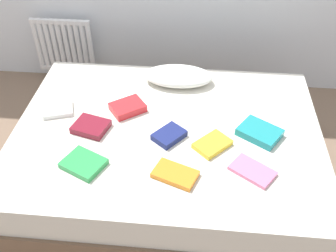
# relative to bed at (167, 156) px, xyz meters

# --- Properties ---
(ground_plane) EXTENTS (8.00, 8.00, 0.00)m
(ground_plane) POSITION_rel_bed_xyz_m (0.00, 0.00, -0.25)
(ground_plane) COLOR #7F6651
(bed) EXTENTS (2.00, 1.50, 0.50)m
(bed) POSITION_rel_bed_xyz_m (0.00, 0.00, 0.00)
(bed) COLOR brown
(bed) RESTS_ON ground
(radiator) EXTENTS (0.54, 0.04, 0.51)m
(radiator) POSITION_rel_bed_xyz_m (-1.07, 1.20, 0.13)
(radiator) COLOR white
(radiator) RESTS_ON ground
(pillow) EXTENTS (0.50, 0.27, 0.11)m
(pillow) POSITION_rel_bed_xyz_m (0.03, 0.53, 0.31)
(pillow) COLOR white
(pillow) RESTS_ON bed
(textbook_maroon) EXTENTS (0.25, 0.22, 0.04)m
(textbook_maroon) POSITION_rel_bed_xyz_m (-0.48, -0.05, 0.27)
(textbook_maroon) COLOR maroon
(textbook_maroon) RESTS_ON bed
(textbook_pink) EXTENTS (0.28, 0.26, 0.02)m
(textbook_pink) POSITION_rel_bed_xyz_m (0.52, -0.33, 0.26)
(textbook_pink) COLOR pink
(textbook_pink) RESTS_ON bed
(textbook_orange) EXTENTS (0.28, 0.22, 0.03)m
(textbook_orange) POSITION_rel_bed_xyz_m (0.08, -0.40, 0.27)
(textbook_orange) COLOR orange
(textbook_orange) RESTS_ON bed
(textbook_teal) EXTENTS (0.31, 0.29, 0.05)m
(textbook_teal) POSITION_rel_bed_xyz_m (0.58, -0.01, 0.28)
(textbook_teal) COLOR teal
(textbook_teal) RESTS_ON bed
(textbook_yellow) EXTENTS (0.25, 0.26, 0.03)m
(textbook_yellow) POSITION_rel_bed_xyz_m (0.29, -0.14, 0.27)
(textbook_yellow) COLOR yellow
(textbook_yellow) RESTS_ON bed
(textbook_white) EXTENTS (0.23, 0.21, 0.03)m
(textbook_white) POSITION_rel_bed_xyz_m (-0.75, 0.11, 0.27)
(textbook_white) COLOR white
(textbook_white) RESTS_ON bed
(textbook_navy) EXTENTS (0.23, 0.24, 0.04)m
(textbook_navy) POSITION_rel_bed_xyz_m (0.02, -0.09, 0.27)
(textbook_navy) COLOR navy
(textbook_navy) RESTS_ON bed
(textbook_red) EXTENTS (0.27, 0.26, 0.05)m
(textbook_red) POSITION_rel_bed_xyz_m (-0.28, 0.16, 0.28)
(textbook_red) COLOR red
(textbook_red) RESTS_ON bed
(textbook_green) EXTENTS (0.28, 0.26, 0.04)m
(textbook_green) POSITION_rel_bed_xyz_m (-0.45, -0.37, 0.27)
(textbook_green) COLOR green
(textbook_green) RESTS_ON bed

